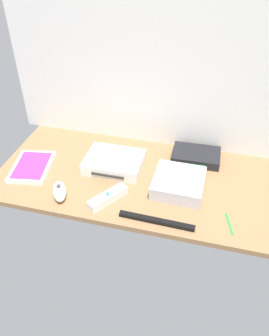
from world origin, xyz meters
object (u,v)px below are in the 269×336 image
Objects in this scene: remote_wand at (108,198)px; sensor_bar at (156,221)px; network_router at (196,156)px; game_console at (114,162)px; game_case at (32,167)px; remote_nunchuk at (59,191)px; mini_computer at (179,183)px; stylus_pen at (230,223)px; remote_classic_pad at (110,155)px.

remote_wand is 0.60× the size of sensor_bar.
network_router is 40.01cm from remote_wand.
game_console is 30.75cm from game_case.
remote_nunchuk is 34.40cm from sensor_bar.
network_router is at bearing 9.20° from game_case.
game_case is 34.35cm from remote_wand.
stylus_pen is at bearing -34.40° from mini_computer.
game_case is 62.20cm from network_router.
remote_nunchuk is at bearing -160.35° from mini_computer.
remote_wand is at bearing -27.01° from game_case.
sensor_bar is 22.68cm from stylus_pen.
game_console is 31.81cm from sensor_bar.
remote_classic_pad is (28.12, 8.10, 4.65)cm from game_case.
remote_nunchuk is (-38.23, -13.65, -0.60)cm from mini_computer.
remote_nunchuk is at bearing 175.06° from sensor_bar.
remote_classic_pad is (-30.47, -12.77, 3.71)cm from network_router.
mini_computer is at bearing 62.31° from remote_wand.
remote_nunchuk reaches higher than game_console.
game_console is 31.59cm from network_router.
network_router is 1.18× the size of remote_classic_pad.
game_case is 1.15× the size of network_router.
game_console is 23.88cm from remote_nunchuk.
sensor_bar is (-4.06, -17.48, -1.94)cm from mini_computer.
remote_nunchuk is (16.39, -11.41, 1.28)cm from game_case.
sensor_bar is (34.16, -3.83, -1.34)cm from remote_nunchuk.
remote_wand is (-21.70, -12.05, -1.13)cm from mini_computer.
mini_computer is at bearing -14.58° from game_console.
game_case is 1.36× the size of remote_classic_pad.
remote_classic_pad is at bearing 135.33° from sensor_bar.
game_case is at bearing 172.09° from stylus_pen.
stylus_pen is (14.05, -30.98, -1.35)cm from network_router.
game_case is at bearing -163.32° from remote_wand.
sensor_bar is at bearing -48.97° from game_console.
remote_nunchuk reaches higher than game_case.
remote_classic_pad reaches higher than game_case.
remote_wand is 0.93× the size of remote_classic_pad.
network_router is at bearing 77.99° from mini_computer.
game_console is 1.22× the size of mini_computer.
remote_nunchuk is at bearing -144.09° from network_router.
remote_wand is 18.48cm from sensor_bar.
network_router is 37.01cm from sensor_bar.
sensor_bar is at bearing -166.89° from stylus_pen.
remote_wand is at bearing -21.62° from remote_nunchuk.
mini_computer is 19.08cm from network_router.
mini_computer is 1.11× the size of remote_classic_pad.
stylus_pen is (72.64, -10.10, -0.41)cm from game_case.
game_console is 3.52cm from remote_classic_pad.
network_router is at bearing 114.40° from stylus_pen.
mini_computer reaches higher than sensor_bar.
remote_classic_pad reaches higher than remote_wand.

